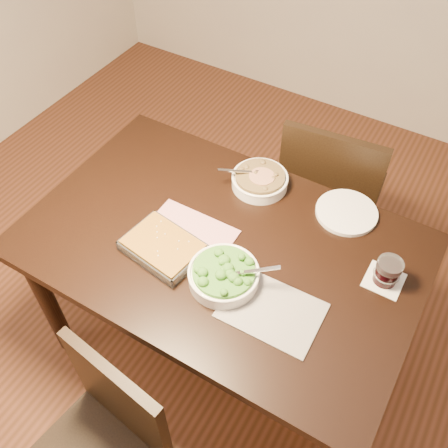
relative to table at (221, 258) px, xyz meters
The scene contains 12 objects.
ground 0.65m from the table, ahead, with size 4.00×4.00×0.00m, color #462514.
table is the anchor object (origin of this frame).
magazine_a 0.16m from the table, 161.07° to the right, with size 0.32×0.23×0.01m, color #B13255.
magazine_b 0.34m from the table, 29.40° to the right, with size 0.31×0.22×0.01m, color #2B2931.
coaster 0.58m from the table, 13.78° to the left, with size 0.12×0.12×0.00m, color white.
stew_bowl 0.35m from the table, 92.90° to the left, with size 0.22×0.22×0.09m.
broccoli_bowl 0.21m from the table, 55.86° to the right, with size 0.26×0.24×0.09m.
baking_dish 0.24m from the table, 137.17° to the right, with size 0.29×0.23×0.05m.
wine_tumbler 0.59m from the table, 13.78° to the left, with size 0.09×0.09×0.09m.
dinner_plate 0.50m from the table, 46.77° to the left, with size 0.23×0.23×0.02m, color white.
chair_near 0.73m from the table, 91.43° to the right, with size 0.44×0.44×0.83m.
chair_far 0.71m from the table, 75.61° to the left, with size 0.47×0.47×0.91m.
Camera 1 is at (0.58, -0.95, 2.13)m, focal length 40.00 mm.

